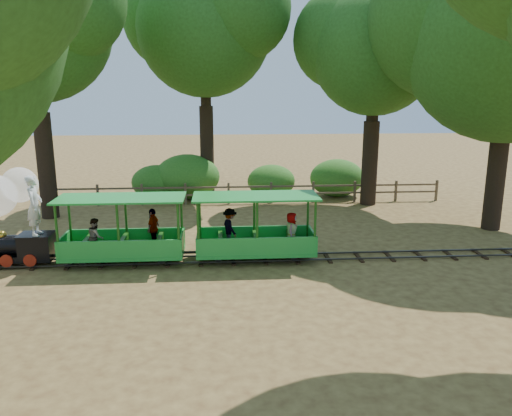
{
  "coord_description": "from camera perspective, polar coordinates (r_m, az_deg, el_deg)",
  "views": [
    {
      "loc": [
        -1.34,
        -14.85,
        5.24
      ],
      "look_at": [
        -0.25,
        0.5,
        1.57
      ],
      "focal_mm": 35.0,
      "sensor_mm": 36.0,
      "label": 1
    }
  ],
  "objects": [
    {
      "name": "oak_e",
      "position": [
        20.82,
        27.08,
        18.21
      ],
      "size": [
        9.48,
        8.35,
        10.88
      ],
      "color": "#2D2116",
      "rests_on": "ground"
    },
    {
      "name": "track",
      "position": [
        15.78,
        1.03,
        -5.71
      ],
      "size": [
        22.0,
        1.0,
        0.1
      ],
      "color": "#3F3D3A",
      "rests_on": "ground"
    },
    {
      "name": "shrub_east",
      "position": [
        25.19,
        9.23,
        3.41
      ],
      "size": [
        2.7,
        2.08,
        1.87
      ],
      "primitive_type": "ellipsoid",
      "color": "#2D6B1E",
      "rests_on": "ground"
    },
    {
      "name": "fence",
      "position": [
        23.36,
        -0.7,
        1.91
      ],
      "size": [
        18.1,
        0.1,
        1.0
      ],
      "color": "brown",
      "rests_on": "ground"
    },
    {
      "name": "carriage_front",
      "position": [
        15.79,
        -14.85,
        -3.33
      ],
      "size": [
        3.82,
        1.56,
        1.98
      ],
      "color": "green",
      "rests_on": "track"
    },
    {
      "name": "locomotive",
      "position": [
        16.61,
        -26.77,
        -0.23
      ],
      "size": [
        2.67,
        1.26,
        3.07
      ],
      "color": "black",
      "rests_on": "ground"
    },
    {
      "name": "shrub_mid_w",
      "position": [
        24.55,
        -7.86,
        3.57
      ],
      "size": [
        3.15,
        2.43,
        2.18
      ],
      "primitive_type": "ellipsoid",
      "color": "#2D6B1E",
      "rests_on": "ground"
    },
    {
      "name": "shrub_west",
      "position": [
        24.74,
        -11.3,
        2.91
      ],
      "size": [
        2.42,
        1.86,
        1.67
      ],
      "primitive_type": "ellipsoid",
      "color": "#2D6B1E",
      "rests_on": "ground"
    },
    {
      "name": "carriage_rear",
      "position": [
        15.56,
        -0.17,
        -3.07
      ],
      "size": [
        3.82,
        1.56,
        1.98
      ],
      "color": "green",
      "rests_on": "track"
    },
    {
      "name": "ground",
      "position": [
        15.8,
        1.03,
        -5.94
      ],
      "size": [
        90.0,
        90.0,
        0.0
      ],
      "primitive_type": "plane",
      "color": "#A38646",
      "rests_on": "ground"
    },
    {
      "name": "shrub_mid_e",
      "position": [
        24.67,
        1.75,
        3.09
      ],
      "size": [
        2.36,
        1.81,
        1.63
      ],
      "primitive_type": "ellipsoid",
      "color": "#2D6B1E",
      "rests_on": "ground"
    },
    {
      "name": "oak_nw",
      "position": [
        22.3,
        -24.31,
        19.47
      ],
      "size": [
        7.61,
        6.7,
        10.77
      ],
      "color": "#2D2116",
      "rests_on": "ground"
    },
    {
      "name": "oak_ne",
      "position": [
        23.51,
        13.43,
        17.7
      ],
      "size": [
        7.02,
        6.18,
        9.67
      ],
      "color": "#2D2116",
      "rests_on": "ground"
    },
    {
      "name": "oak_nc",
      "position": [
        24.63,
        -6.03,
        20.39
      ],
      "size": [
        7.8,
        6.86,
        11.07
      ],
      "color": "#2D2116",
      "rests_on": "ground"
    }
  ]
}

